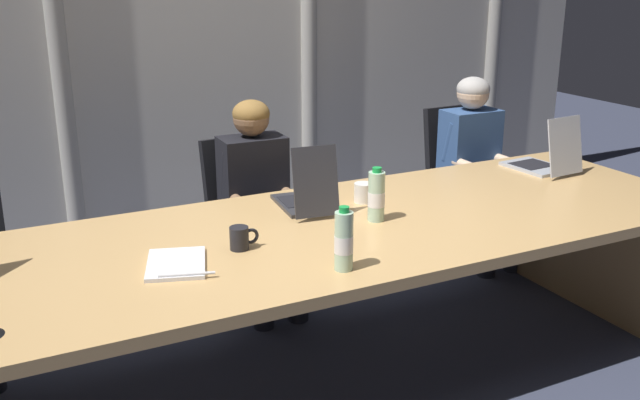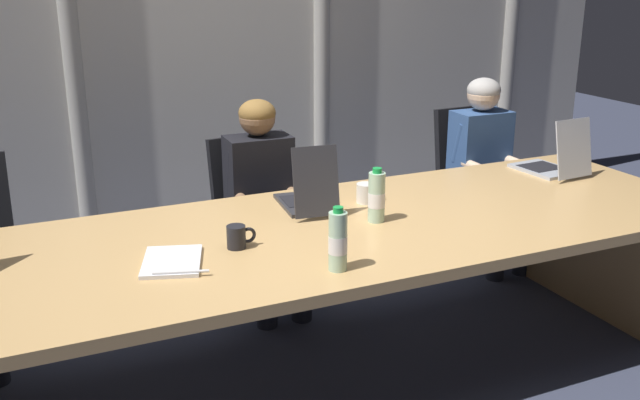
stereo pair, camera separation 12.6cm
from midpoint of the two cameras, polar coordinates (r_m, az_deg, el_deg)
The scene contains 14 objects.
ground_plane at distance 3.52m, azimuth 1.91°, elevation -13.54°, with size 13.64×13.64×0.00m, color #383D51.
conference_table at distance 3.24m, azimuth 2.02°, elevation -4.59°, with size 3.75×1.21×0.74m.
curtain_backdrop at distance 5.07m, azimuth -9.29°, elevation 14.21°, with size 6.82×0.17×3.04m.
laptop_left_mid at distance 3.41m, azimuth 0.04°, elevation 0.26°, with size 0.26×0.43×0.34m.
laptop_center at distance 4.23m, azimuth 18.75°, elevation 2.80°, with size 0.27×0.41×0.33m.
office_chair_left_mid at distance 4.22m, azimuth -3.96°, elevation -2.94°, with size 0.60×0.60×0.90m.
office_chair_center at distance 4.93m, azimuth 12.92°, elevation -0.08°, with size 0.60×0.60×0.95m.
person_left_mid at distance 3.97m, azimuth -3.49°, elevation 0.59°, with size 0.37×0.55×1.15m.
person_center at distance 4.69m, azimuth 13.80°, elevation 3.03°, with size 0.37×0.55×1.18m.
water_bottle_primary at distance 2.72m, azimuth 2.75°, elevation -3.30°, with size 0.07×0.07×0.25m.
water_bottle_secondary at distance 3.25m, azimuth 5.59°, elevation 0.22°, with size 0.08×0.08×0.25m.
coffee_mug_near at distance 2.96m, azimuth -5.33°, elevation -2.92°, with size 0.12×0.08×0.10m.
coffee_mug_far at distance 3.53m, azimuth 4.71°, elevation 0.54°, with size 0.14×0.09×0.09m.
spiral_notepad at distance 2.86m, azimuth -10.36°, elevation -4.82°, with size 0.30×0.36×0.03m.
Camera 2 is at (-1.28, -2.71, 1.84)m, focal length 40.53 mm.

